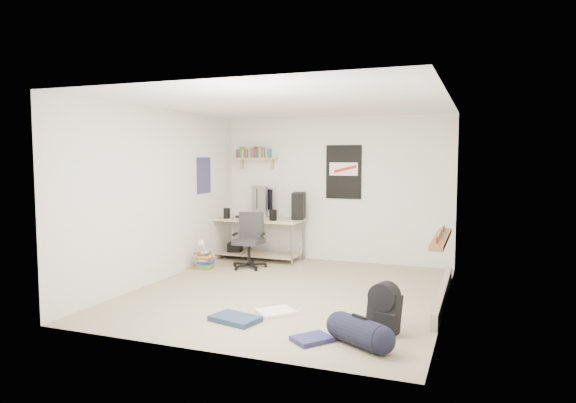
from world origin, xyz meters
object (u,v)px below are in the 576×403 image
(book_stack, at_px, (204,261))
(duffel_bag, at_px, (360,332))
(desk, at_px, (258,239))
(office_chair, at_px, (249,238))
(backpack, at_px, (384,313))

(book_stack, bearing_deg, duffel_bag, -37.69)
(duffel_bag, bearing_deg, desk, 157.88)
(office_chair, height_order, duffel_bag, office_chair)
(backpack, bearing_deg, book_stack, 164.38)
(office_chair, height_order, backpack, office_chair)
(office_chair, distance_m, book_stack, 0.80)
(office_chair, bearing_deg, duffel_bag, -60.92)
(duffel_bag, relative_size, book_stack, 1.12)
(book_stack, bearing_deg, backpack, -30.53)
(office_chair, bearing_deg, book_stack, -158.48)
(desk, distance_m, book_stack, 1.20)
(backpack, distance_m, book_stack, 3.74)
(backpack, bearing_deg, office_chair, 153.55)
(duffel_bag, height_order, book_stack, duffel_bag)
(desk, relative_size, book_stack, 3.35)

